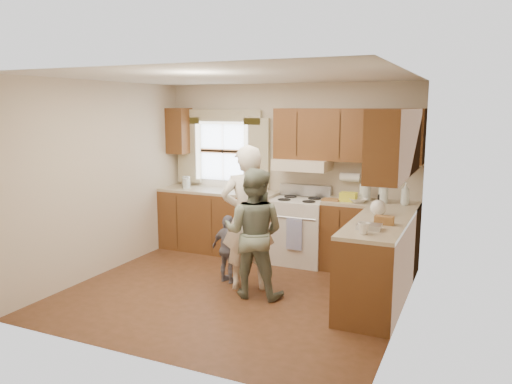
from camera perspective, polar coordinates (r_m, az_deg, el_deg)
The scene contains 6 objects.
room at distance 5.72m, azimuth -2.56°, elevation 0.44°, with size 3.80×3.80×3.80m.
kitchen_fixtures at distance 6.55m, azimuth 6.55°, elevation -2.09°, with size 3.80×2.25×2.15m.
stove at distance 7.06m, azimuth 4.96°, elevation -4.29°, with size 0.76×0.67×1.07m.
woman_left at distance 5.93m, azimuth -0.95°, elevation -2.98°, with size 0.63×0.42×1.74m, color white.
woman_right at distance 5.72m, azimuth -0.25°, elevation -4.70°, with size 0.73×0.57×1.49m, color #27432D.
child at distance 6.25m, azimuth -3.19°, elevation -6.52°, with size 0.50×0.21×0.85m, color slate.
Camera 1 is at (2.56, -5.04, 2.18)m, focal length 35.00 mm.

